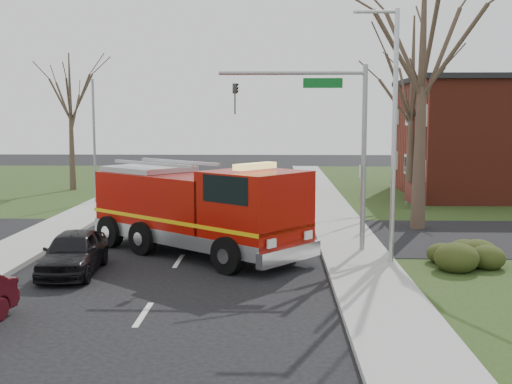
{
  "coord_description": "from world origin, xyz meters",
  "views": [
    {
      "loc": [
        3.32,
        -21.6,
        5.02
      ],
      "look_at": [
        2.57,
        3.51,
        2.0
      ],
      "focal_mm": 45.0,
      "sensor_mm": 36.0,
      "label": 1
    }
  ],
  "objects": [
    {
      "name": "sidewalk_right",
      "position": [
        6.2,
        0.0,
        0.07
      ],
      "size": [
        2.4,
        80.0,
        0.15
      ],
      "primitive_type": "cube",
      "color": "gray",
      "rests_on": "ground"
    },
    {
      "name": "bare_tree_far",
      "position": [
        11.0,
        15.0,
        6.49
      ],
      "size": [
        5.25,
        5.25,
        10.5
      ],
      "color": "#3E2D24",
      "rests_on": "ground"
    },
    {
      "name": "hedge_corner",
      "position": [
        9.0,
        -1.0,
        0.58
      ],
      "size": [
        2.8,
        2.0,
        0.9
      ],
      "primitive_type": "ellipsoid",
      "color": "#2B3513",
      "rests_on": "lawn_right"
    },
    {
      "name": "bare_tree_near",
      "position": [
        9.5,
        6.0,
        7.41
      ],
      "size": [
        6.0,
        6.0,
        12.0
      ],
      "color": "#3E2D24",
      "rests_on": "ground"
    },
    {
      "name": "ground",
      "position": [
        0.0,
        0.0,
        0.0
      ],
      "size": [
        120.0,
        120.0,
        0.0
      ],
      "primitive_type": "plane",
      "color": "black",
      "rests_on": "ground"
    },
    {
      "name": "parked_car_maroon",
      "position": [
        -3.09,
        -1.78,
        0.69
      ],
      "size": [
        1.84,
        4.14,
        1.38
      ],
      "primitive_type": "imported",
      "rotation": [
        0.0,
        0.0,
        0.05
      ],
      "color": "black",
      "rests_on": "ground"
    },
    {
      "name": "traffic_signal_mast",
      "position": [
        5.21,
        1.5,
        4.71
      ],
      "size": [
        5.29,
        0.18,
        6.8
      ],
      "color": "gray",
      "rests_on": "ground"
    },
    {
      "name": "fire_engine",
      "position": [
        0.6,
        1.17,
        1.56
      ],
      "size": [
        8.41,
        7.71,
        3.45
      ],
      "rotation": [
        0.0,
        0.0,
        0.87
      ],
      "color": "#980F07",
      "rests_on": "ground"
    },
    {
      "name": "sidewalk_left",
      "position": [
        -6.2,
        0.0,
        0.07
      ],
      "size": [
        2.4,
        80.0,
        0.15
      ],
      "primitive_type": "cube",
      "color": "gray",
      "rests_on": "ground"
    },
    {
      "name": "health_center_sign",
      "position": [
        10.5,
        12.5,
        0.88
      ],
      "size": [
        0.12,
        2.0,
        1.4
      ],
      "color": "#521513",
      "rests_on": "ground"
    },
    {
      "name": "streetlight_pole",
      "position": [
        7.14,
        -0.5,
        4.55
      ],
      "size": [
        1.48,
        0.16,
        8.4
      ],
      "color": "#B7BABF",
      "rests_on": "ground"
    },
    {
      "name": "utility_pole_far",
      "position": [
        -6.8,
        14.0,
        3.5
      ],
      "size": [
        0.14,
        0.14,
        7.0
      ],
      "primitive_type": "cylinder",
      "color": "gray",
      "rests_on": "ground"
    },
    {
      "name": "bare_tree_left",
      "position": [
        -10.0,
        20.0,
        5.56
      ],
      "size": [
        4.5,
        4.5,
        9.0
      ],
      "color": "#3E2D24",
      "rests_on": "ground"
    }
  ]
}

